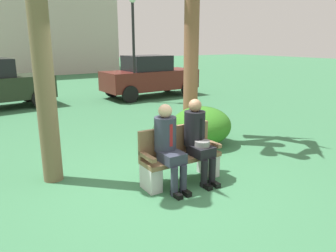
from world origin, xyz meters
TOP-DOWN VIEW (x-y plane):
  - ground_plane at (0.00, 0.00)m, footprint 80.00×80.00m
  - park_bench at (0.26, 0.00)m, footprint 1.33×0.44m
  - seated_man_left at (-0.03, -0.11)m, footprint 0.34×0.72m
  - seated_man_right at (0.53, -0.12)m, footprint 0.34×0.72m
  - shrub_near_bench at (1.30, 1.80)m, footprint 0.94×0.86m
  - shrub_mid_lawn at (1.74, 1.34)m, footprint 1.36×1.24m
  - parked_car_far at (3.93, 7.57)m, footprint 3.96×1.83m
  - street_lamp at (2.88, 6.84)m, footprint 0.24×0.24m
  - building_backdrop at (2.43, 22.22)m, footprint 10.67×7.54m

SIDE VIEW (x-z plane):
  - ground_plane at x=0.00m, z-range 0.00..0.00m
  - shrub_near_bench at x=1.30m, z-range 0.00..0.59m
  - park_bench at x=0.26m, z-range -0.06..0.84m
  - shrub_mid_lawn at x=1.74m, z-range 0.00..0.85m
  - seated_man_left at x=-0.03m, z-range 0.08..1.39m
  - seated_man_right at x=0.53m, z-range 0.07..1.41m
  - parked_car_far at x=3.93m, z-range 0.00..1.68m
  - street_lamp at x=2.88m, z-range 0.41..4.20m
  - building_backdrop at x=2.43m, z-range 0.02..8.91m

